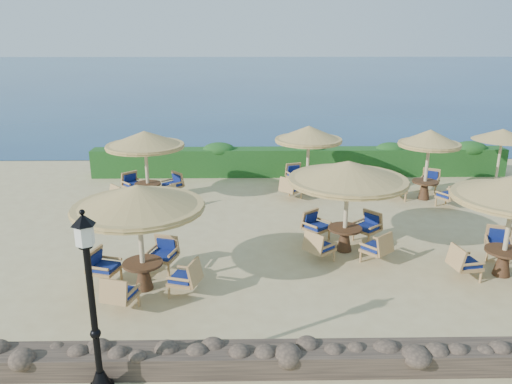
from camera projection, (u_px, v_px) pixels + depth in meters
name	position (u px, v px, depth m)	size (l,w,h in m)	color
ground	(322.00, 238.00, 15.19)	(120.00, 120.00, 0.00)	tan
sea	(261.00, 72.00, 81.93)	(160.00, 160.00, 0.00)	navy
hedge	(299.00, 162.00, 21.87)	(18.00, 0.90, 1.20)	#154216
stone_wall	(371.00, 358.00, 9.21)	(15.00, 0.65, 0.44)	brown
lamp_post	(93.00, 315.00, 8.16)	(0.44, 0.44, 3.31)	black
extra_parasol	(503.00, 135.00, 19.63)	(2.30, 2.30, 2.41)	beige
cafe_set_0	(139.00, 216.00, 11.62)	(3.11, 3.11, 2.65)	beige
cafe_set_1	(347.00, 186.00, 13.77)	(3.34, 3.34, 2.65)	beige
cafe_set_2	(512.00, 204.00, 12.30)	(2.99, 2.99, 2.65)	beige
cafe_set_3	(146.00, 153.00, 18.02)	(2.85, 2.85, 2.65)	beige
cafe_set_4	(308.00, 146.00, 19.03)	(2.73, 2.73, 2.65)	beige
cafe_set_5	(428.00, 154.00, 18.31)	(2.53, 2.77, 2.65)	beige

